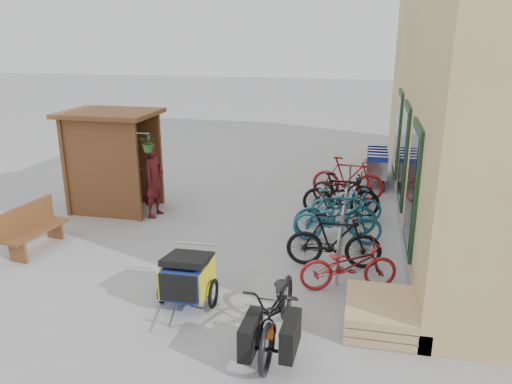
% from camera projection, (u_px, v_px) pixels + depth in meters
% --- Properties ---
extents(ground, '(80.00, 80.00, 0.00)m').
position_uv_depth(ground, '(212.00, 265.00, 9.27)').
color(ground, '#959598').
extents(kiosk, '(2.49, 1.65, 2.40)m').
position_uv_depth(kiosk, '(109.00, 147.00, 11.77)').
color(kiosk, brown).
rests_on(kiosk, ground).
extents(bike_rack, '(0.05, 5.35, 0.86)m').
position_uv_depth(bike_rack, '(345.00, 206.00, 10.88)').
color(bike_rack, '#A5A8AD').
rests_on(bike_rack, ground).
extents(pallet_stack, '(1.00, 1.20, 0.40)m').
position_uv_depth(pallet_stack, '(380.00, 314.00, 7.29)').
color(pallet_stack, tan).
rests_on(pallet_stack, ground).
extents(bench, '(0.63, 1.51, 0.93)m').
position_uv_depth(bench, '(32.00, 227.00, 9.82)').
color(bench, brown).
rests_on(bench, ground).
extents(shopping_carts, '(0.57, 2.26, 1.02)m').
position_uv_depth(shopping_carts, '(377.00, 161.00, 14.33)').
color(shopping_carts, silver).
rests_on(shopping_carts, ground).
extents(child_trailer, '(0.90, 1.51, 0.89)m').
position_uv_depth(child_trailer, '(187.00, 276.00, 7.82)').
color(child_trailer, navy).
rests_on(child_trailer, ground).
extents(cargo_bike, '(0.76, 2.03, 1.05)m').
position_uv_depth(cargo_bike, '(278.00, 311.00, 6.77)').
color(cargo_bike, black).
rests_on(cargo_bike, ground).
extents(person_kiosk, '(0.50, 0.69, 1.75)m').
position_uv_depth(person_kiosk, '(154.00, 180.00, 11.54)').
color(person_kiosk, maroon).
rests_on(person_kiosk, ground).
extents(bike_0, '(1.75, 1.06, 0.87)m').
position_uv_depth(bike_0, '(349.00, 265.00, 8.31)').
color(bike_0, maroon).
rests_on(bike_0, ground).
extents(bike_1, '(1.77, 0.62, 1.04)m').
position_uv_depth(bike_1, '(334.00, 240.00, 9.07)').
color(bike_1, black).
rests_on(bike_1, ground).
extents(bike_2, '(1.82, 0.69, 0.95)m').
position_uv_depth(bike_2, '(337.00, 221.00, 10.17)').
color(bike_2, '#1B556F').
rests_on(bike_2, ground).
extents(bike_3, '(1.83, 0.93, 1.06)m').
position_uv_depth(bike_3, '(336.00, 213.00, 10.42)').
color(bike_3, '#1B556F').
rests_on(bike_3, ground).
extents(bike_4, '(1.67, 0.78, 0.84)m').
position_uv_depth(bike_4, '(346.00, 204.00, 11.31)').
color(bike_4, '#1B556F').
rests_on(bike_4, ground).
extents(bike_5, '(1.81, 0.60, 1.07)m').
position_uv_depth(bike_5, '(341.00, 195.00, 11.56)').
color(bike_5, black).
rests_on(bike_5, ground).
extents(bike_6, '(1.62, 0.75, 0.82)m').
position_uv_depth(bike_6, '(343.00, 188.00, 12.52)').
color(bike_6, black).
rests_on(bike_6, ground).
extents(bike_7, '(1.89, 0.71, 1.11)m').
position_uv_depth(bike_7, '(348.00, 178.00, 12.83)').
color(bike_7, maroon).
rests_on(bike_7, ground).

